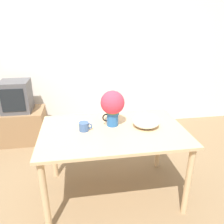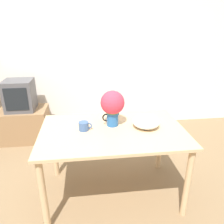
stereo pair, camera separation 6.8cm
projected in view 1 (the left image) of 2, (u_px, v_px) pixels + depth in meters
The scene contains 8 objects.
ground_plane at pixel (97, 207), 2.28m from camera, with size 12.00×12.00×0.00m, color #7F6647.
wall_back at pixel (84, 54), 3.62m from camera, with size 8.00×0.05×2.60m.
table at pixel (113, 139), 2.22m from camera, with size 1.44×0.90×0.79m.
flower_vase at pixel (113, 105), 2.20m from camera, with size 0.24×0.24×0.37m.
coffee_mug at pixel (84, 126), 2.15m from camera, with size 0.13×0.10×0.09m.
white_bowl at pixel (146, 121), 2.22m from camera, with size 0.28×0.28×0.13m.
tv_stand at pixel (21, 126), 3.48m from camera, with size 0.73×0.51×0.52m.
tv_set at pixel (16, 96), 3.28m from camera, with size 0.42×0.40×0.47m.
Camera 1 is at (-0.11, -1.73, 1.79)m, focal length 35.00 mm.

